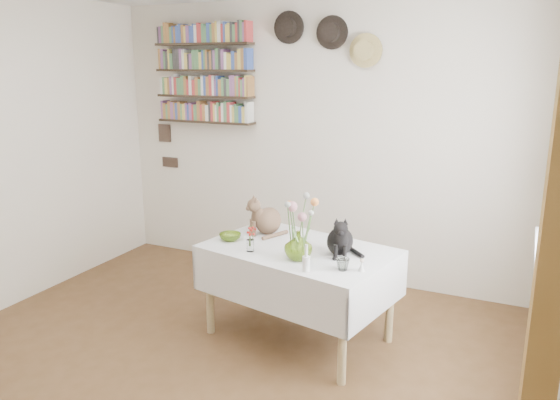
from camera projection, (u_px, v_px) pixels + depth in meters
The scene contains 15 objects.
room at pixel (165, 197), 2.96m from camera, with size 4.08×4.58×2.58m.
curtain at pixel (551, 279), 2.10m from camera, with size 0.12×0.38×2.10m, color brown.
dining_table at pixel (299, 271), 3.88m from camera, with size 1.43×1.07×0.69m.
tabby_cat at pixel (268, 214), 4.14m from camera, with size 0.21×0.26×0.31m, color brown, non-canonical shape.
black_cat at pixel (340, 234), 3.69m from camera, with size 0.19×0.24×0.29m, color black, non-canonical shape.
flower_vase at pixel (298, 245), 3.60m from camera, with size 0.19×0.19×0.20m, color #ADD248.
green_bowl at pixel (230, 237), 4.00m from camera, with size 0.16×0.16×0.05m, color #ADD248.
drinking_glass at pixel (343, 264), 3.42m from camera, with size 0.09×0.09×0.08m, color white.
candlestick at pixel (306, 262), 3.40m from camera, with size 0.05×0.05×0.18m.
berry_jar at pixel (250, 238), 3.75m from camera, with size 0.05×0.05×0.21m.
porcelain_figurine at pixel (362, 266), 3.41m from camera, with size 0.04×0.04×0.08m.
flower_bouquet at pixel (299, 210), 3.54m from camera, with size 0.17×0.13×0.39m.
bookshelf_unit at pixel (205, 74), 5.16m from camera, with size 1.00×0.16×0.91m.
wall_hats at pixel (327, 37), 4.61m from camera, with size 0.98×0.09×0.48m.
wall_art_plaques at pixel (167, 145), 5.61m from camera, with size 0.21×0.02×0.44m.
Camera 1 is at (1.77, -2.34, 1.96)m, focal length 35.00 mm.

